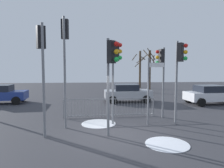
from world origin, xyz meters
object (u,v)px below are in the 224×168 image
Objects in this scene: car_silver_trailing at (127,93)px; bare_tree_left at (150,70)px; traffic_light_foreground_left at (42,54)px; traffic_light_rear_right at (111,65)px; traffic_light_foreground_right at (180,64)px; car_blue_near at (0,94)px; traffic_light_rear_left at (161,66)px; car_white_mid at (210,94)px; traffic_light_mid_left at (65,48)px; bare_tree_centre at (140,68)px; traffic_light_mid_right at (115,63)px; direction_sign_post at (149,88)px.

bare_tree_left reaches higher than car_silver_trailing.
traffic_light_foreground_left is at bearing -120.20° from bare_tree_left.
traffic_light_rear_right is 2.81m from traffic_light_foreground_left.
traffic_light_foreground_right is 1.05× the size of car_blue_near.
traffic_light_rear_left is at bearing -119.54° from traffic_light_foreground_right.
car_white_mid is (4.75, 5.35, -2.25)m from traffic_light_foreground_right.
traffic_light_mid_left reaches higher than bare_tree_centre.
car_silver_trailing is 0.78× the size of bare_tree_left.
traffic_light_mid_left is 1.12× the size of traffic_light_foreground_left.
traffic_light_foreground_left is 0.90× the size of bare_tree_centre.
car_blue_near is at bearing -156.84° from bare_tree_left.
bare_tree_left is (5.36, 14.19, -0.36)m from traffic_light_rear_right.
traffic_light_mid_right is (3.11, 1.53, -0.31)m from traffic_light_foreground_left.
traffic_light_mid_right reaches higher than car_blue_near.
direction_sign_post is 12.98m from bare_tree_left.
traffic_light_rear_right is 2.83m from direction_sign_post.
traffic_light_mid_left is 1.52m from traffic_light_foreground_left.
traffic_light_mid_right is 1.25× the size of direction_sign_post.
traffic_light_mid_right is 0.84× the size of bare_tree_left.
traffic_light_foreground_left is 21.26m from bare_tree_centre.
car_silver_trailing is (4.72, 8.15, -2.59)m from traffic_light_foreground_left.
bare_tree_centre reaches higher than direction_sign_post.
bare_tree_centre is at bearing -154.32° from traffic_light_rear_right.
bare_tree_centre reaches higher than traffic_light_foreground_right.
bare_tree_centre reaches higher than traffic_light_mid_right.
traffic_light_foreground_left is at bearing 100.13° from traffic_light_rear_left.
direction_sign_post is 18.49m from bare_tree_centre.
traffic_light_rear_right is 4.22m from traffic_light_rear_left.
traffic_light_rear_left is (5.04, 1.46, -0.86)m from traffic_light_mid_left.
traffic_light_foreground_right reaches higher than traffic_light_rear_right.
traffic_light_foreground_right is 18.47m from bare_tree_centre.
traffic_light_foreground_right is at bearing -98.57° from bare_tree_left.
traffic_light_rear_left is 0.95× the size of traffic_light_mid_right.
traffic_light_foreground_left is (-2.77, 0.22, 0.42)m from traffic_light_rear_right.
car_silver_trailing is at bearing -123.32° from traffic_light_foreground_right.
traffic_light_rear_right is 1.21× the size of direction_sign_post.
bare_tree_centre is at bearing 35.31° from car_blue_near.
direction_sign_post is 0.86× the size of car_silver_trailing.
bare_tree_left reaches higher than traffic_light_rear_right.
car_silver_trailing is at bearing -4.05° from traffic_light_rear_left.
bare_tree_centre is (13.61, 11.40, 2.00)m from car_blue_near.
traffic_light_foreground_right is at bearing 122.97° from traffic_light_mid_right.
traffic_light_rear_left is 0.77× the size of bare_tree_centre.
car_silver_trailing is (1.96, 8.37, -2.17)m from traffic_light_rear_right.
traffic_light_rear_right is at bearing -22.54° from traffic_light_foreground_right.
direction_sign_post is at bearing 125.40° from traffic_light_mid_right.
traffic_light_rear_right is 0.78× the size of traffic_light_mid_left.
traffic_light_rear_right is at bearing 27.58° from traffic_light_mid_right.
traffic_light_mid_right is (0.34, 1.76, 0.11)m from traffic_light_rear_right.
traffic_light_foreground_left is 1.38× the size of direction_sign_post.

